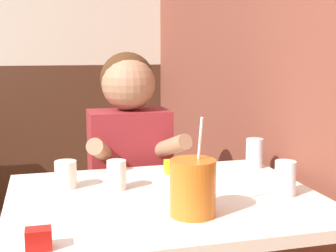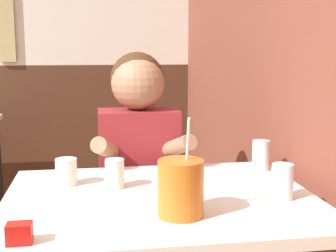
# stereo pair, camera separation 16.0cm
# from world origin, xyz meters

# --- Properties ---
(brick_wall_right) EXTENTS (0.08, 4.65, 2.70)m
(brick_wall_right) POSITION_xyz_m (1.29, 1.32, 1.35)
(brick_wall_right) COLOR brown
(brick_wall_right) RESTS_ON ground_plane
(main_table) EXTENTS (0.98, 0.77, 0.76)m
(main_table) POSITION_xyz_m (0.71, 0.39, 0.69)
(main_table) COLOR beige
(main_table) RESTS_ON ground_plane
(person_seated) EXTENTS (0.42, 0.42, 1.21)m
(person_seated) POSITION_xyz_m (0.70, 0.95, 0.66)
(person_seated) COLOR maroon
(person_seated) RESTS_ON ground_plane
(cocktail_pitcher) EXTENTS (0.13, 0.13, 0.28)m
(cocktail_pitcher) POSITION_xyz_m (0.75, 0.20, 0.84)
(cocktail_pitcher) COLOR #C6661E
(cocktail_pitcher) RESTS_ON main_table
(glass_near_pitcher) EXTENTS (0.07, 0.07, 0.11)m
(glass_near_pitcher) POSITION_xyz_m (1.08, 0.30, 0.82)
(glass_near_pitcher) COLOR silver
(glass_near_pitcher) RESTS_ON main_table
(glass_center) EXTENTS (0.06, 0.06, 0.10)m
(glass_center) POSITION_xyz_m (0.58, 0.50, 0.81)
(glass_center) COLOR silver
(glass_center) RESTS_ON main_table
(glass_far_side) EXTENTS (0.07, 0.07, 0.09)m
(glass_far_side) POSITION_xyz_m (0.42, 0.56, 0.81)
(glass_far_side) COLOR silver
(glass_far_side) RESTS_ON main_table
(glass_by_brick) EXTENTS (0.07, 0.07, 0.11)m
(glass_by_brick) POSITION_xyz_m (1.14, 0.65, 0.82)
(glass_by_brick) COLOR silver
(glass_by_brick) RESTS_ON main_table
(condiment_ketchup) EXTENTS (0.06, 0.04, 0.05)m
(condiment_ketchup) POSITION_xyz_m (0.33, 0.08, 0.79)
(condiment_ketchup) COLOR #B7140F
(condiment_ketchup) RESTS_ON main_table
(condiment_mustard) EXTENTS (0.06, 0.04, 0.05)m
(condiment_mustard) POSITION_xyz_m (0.81, 0.65, 0.79)
(condiment_mustard) COLOR yellow
(condiment_mustard) RESTS_ON main_table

